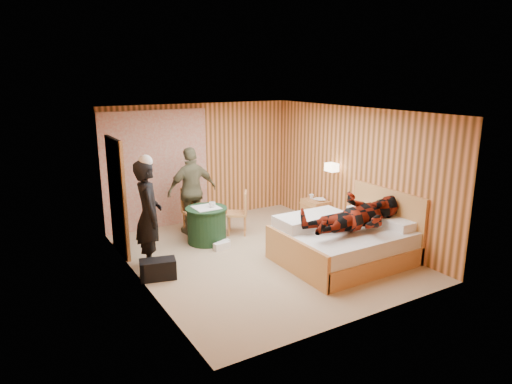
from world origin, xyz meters
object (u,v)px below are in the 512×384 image
chair_far (193,207)px  woman_standing (149,215)px  man_at_table (192,191)px  bed (345,242)px  wall_lamp (332,167)px  round_table (207,225)px  nightstand (315,212)px  man_on_bed (358,207)px  chair_near (241,210)px  duffel_bag (158,269)px

chair_far → woman_standing: woman_standing is taller
man_at_table → bed: bearing=121.1°
chair_far → man_at_table: bearing=88.3°
wall_lamp → round_table: 2.70m
nightstand → man_at_table: (-2.41, 0.84, 0.59)m
bed → chair_far: bearing=122.3°
woman_standing → man_on_bed: bearing=-108.1°
woman_standing → man_on_bed: man_on_bed is taller
round_table → man_on_bed: bearing=-52.8°
chair_near → man_at_table: (-0.78, 0.56, 0.36)m
wall_lamp → round_table: wall_lamp is taller
nightstand → man_on_bed: (-0.73, -2.02, 0.72)m
wall_lamp → duffel_bag: wall_lamp is taller
wall_lamp → bed: size_ratio=0.12×
bed → nightstand: 1.95m
round_table → duffel_bag: 1.71m
man_on_bed → duffel_bag: bearing=159.1°
chair_far → man_at_table: size_ratio=0.54×
bed → woman_standing: size_ratio=1.17×
wall_lamp → chair_near: bearing=157.0°
chair_near → duffel_bag: (-2.10, -1.15, -0.35)m
nightstand → man_on_bed: 2.27m
bed → wall_lamp: bearing=59.5°
wall_lamp → man_at_table: 2.79m
bed → nightstand: (0.76, 1.79, -0.05)m
round_table → chair_near: (0.78, 0.09, 0.16)m
bed → chair_far: size_ratio=2.26×
man_at_table → man_on_bed: bearing=119.4°
chair_far → nightstand: bearing=-19.0°
woman_standing → duffel_bag: bearing=-175.2°
wall_lamp → man_at_table: bearing=152.6°
man_on_bed → man_at_table: bearing=120.4°
chair_near → woman_standing: bearing=-40.0°
chair_near → duffel_bag: 2.42m
round_table → chair_far: size_ratio=0.83×
wall_lamp → man_at_table: (-2.45, 1.27, -0.44)m
wall_lamp → woman_standing: 3.75m
chair_far → man_on_bed: bearing=-59.8°
woman_standing → man_on_bed: (2.95, -1.61, 0.10)m
bed → round_table: 2.58m
round_table → woman_standing: size_ratio=0.43×
man_on_bed → round_table: bearing=127.2°
round_table → duffel_bag: bearing=-141.2°
chair_far → woman_standing: (-1.28, -1.23, 0.36)m
wall_lamp → chair_far: bearing=153.1°
wall_lamp → chair_far: 2.85m
round_table → chair_far: (-0.00, 0.62, 0.19)m
man_at_table → man_on_bed: size_ratio=0.97×
bed → chair_far: (-1.65, 2.60, 0.21)m
chair_near → chair_far: bearing=-93.1°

